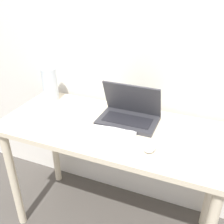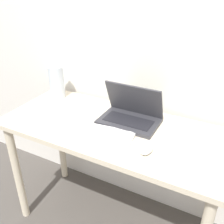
{
  "view_description": "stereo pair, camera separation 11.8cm",
  "coord_description": "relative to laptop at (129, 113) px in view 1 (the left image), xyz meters",
  "views": [
    {
      "loc": [
        0.47,
        -0.87,
        1.54
      ],
      "look_at": [
        0.0,
        0.27,
        0.88
      ],
      "focal_mm": 42.0,
      "sensor_mm": 36.0,
      "label": 1
    },
    {
      "loc": [
        0.58,
        -0.82,
        1.54
      ],
      "look_at": [
        0.0,
        0.27,
        0.88
      ],
      "focal_mm": 42.0,
      "sensor_mm": 36.0,
      "label": 2
    }
  ],
  "objects": [
    {
      "name": "wall_back",
      "position": [
        -0.06,
        0.25,
        0.42
      ],
      "size": [
        6.0,
        0.05,
        2.5
      ],
      "color": "silver",
      "rests_on": "ground_plane"
    },
    {
      "name": "laptop",
      "position": [
        0.0,
        0.0,
        0.0
      ],
      "size": [
        0.33,
        0.22,
        0.22
      ],
      "color": "#333338",
      "rests_on": "desk"
    },
    {
      "name": "mouse",
      "position": [
        0.18,
        -0.23,
        -0.03
      ],
      "size": [
        0.06,
        0.09,
        0.03
      ],
      "color": "silver",
      "rests_on": "desk"
    },
    {
      "name": "vase",
      "position": [
        -0.57,
        0.07,
        0.1
      ],
      "size": [
        0.1,
        0.1,
        0.31
      ],
      "color": "silver",
      "rests_on": "desk"
    },
    {
      "name": "desk",
      "position": [
        -0.06,
        -0.1,
        -0.16
      ],
      "size": [
        1.27,
        0.57,
        0.78
      ],
      "color": "beige",
      "rests_on": "ground_plane"
    },
    {
      "name": "keyboard",
      "position": [
        -0.12,
        -0.21,
        -0.04
      ],
      "size": [
        0.44,
        0.19,
        0.02
      ],
      "color": "white",
      "rests_on": "desk"
    }
  ]
}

